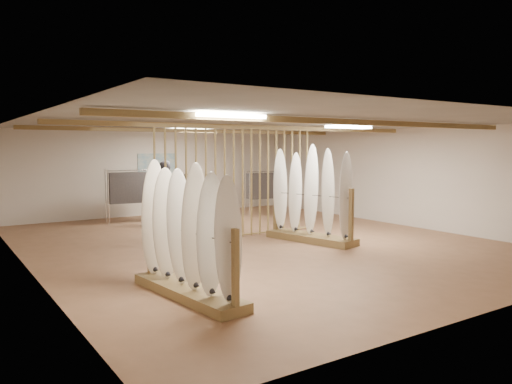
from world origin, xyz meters
TOP-DOWN VIEW (x-y plane):
  - floor at (0.00, 0.00)m, footprint 12.00×12.00m
  - ceiling at (0.00, 0.00)m, footprint 12.00×12.00m
  - wall_back at (0.00, 6.00)m, footprint 12.00×0.00m
  - wall_front at (0.00, -6.00)m, footprint 12.00×0.00m
  - wall_left at (-5.00, 0.00)m, footprint 0.00×12.00m
  - wall_right at (5.00, 0.00)m, footprint 0.00×12.00m
  - ceiling_slats at (0.00, 0.00)m, footprint 9.50×6.12m
  - light_panels at (0.00, 0.00)m, footprint 1.20×0.35m
  - bamboo_partition at (0.00, 0.80)m, footprint 4.45×0.05m
  - poster at (0.00, 5.98)m, footprint 1.40×0.03m
  - rack_left at (-3.27, -3.08)m, footprint 0.81×2.51m
  - rack_right at (1.15, -0.65)m, footprint 1.13×2.42m
  - clothing_rack_a at (-1.35, 4.70)m, footprint 1.51×0.50m
  - clothing_rack_b at (2.97, 3.90)m, footprint 1.39×0.51m
  - shopper_a at (-0.74, 3.72)m, footprint 0.85×0.64m
  - shopper_b at (-0.40, 2.87)m, footprint 0.98×0.86m

SIDE VIEW (x-z plane):
  - floor at x=0.00m, z-range 0.00..0.00m
  - rack_left at x=-3.27m, z-range -0.31..1.67m
  - rack_right at x=1.15m, z-range -0.36..1.88m
  - shopper_b at x=-0.40m, z-range 0.00..1.71m
  - clothing_rack_b at x=2.97m, z-range 0.23..1.72m
  - clothing_rack_a at x=-1.35m, z-range 0.24..1.86m
  - shopper_a at x=-0.74m, z-range 0.00..2.13m
  - bamboo_partition at x=0.00m, z-range 0.01..2.79m
  - wall_back at x=0.00m, z-range -4.60..7.40m
  - wall_front at x=0.00m, z-range -4.60..7.40m
  - wall_left at x=-5.00m, z-range -4.60..7.40m
  - wall_right at x=5.00m, z-range -4.60..7.40m
  - poster at x=0.00m, z-range 1.15..2.05m
  - ceiling_slats at x=0.00m, z-range 2.67..2.77m
  - light_panels at x=0.00m, z-range 2.71..2.77m
  - ceiling at x=0.00m, z-range 2.80..2.80m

